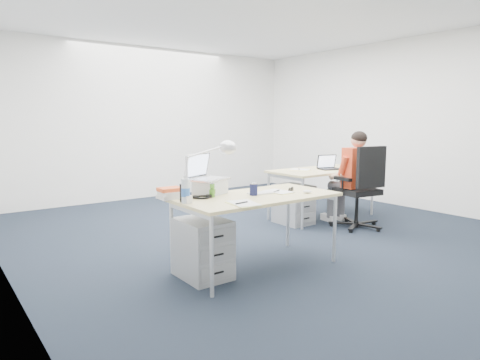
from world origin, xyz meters
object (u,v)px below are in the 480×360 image
object	(u,v)px
office_chair	(359,205)
wireless_keyboard	(263,193)
desk_near	(257,200)
dark_laptop	(330,162)
headphones	(202,197)
water_bottle	(186,189)
desk_far	(322,172)
drawer_pedestal_near	(203,249)
sunglasses	(291,190)
silver_laptop	(210,174)
cordless_phone	(183,193)
desk_lamp	(203,170)
book_stack	(171,193)
drawer_pedestal_far	(293,204)
can_koozie	(254,189)
seated_person	(350,178)
bear_figurine	(212,190)
computer_mouse	(307,192)
far_cup	(332,165)

from	to	relation	value
office_chair	wireless_keyboard	world-z (taller)	office_chair
desk_near	dark_laptop	size ratio (longest dim) A/B	5.13
headphones	water_bottle	size ratio (longest dim) A/B	0.76
desk_far	dark_laptop	size ratio (longest dim) A/B	5.13
drawer_pedestal_near	sunglasses	xyz separation A→B (m)	(1.01, -0.10, 0.47)
silver_laptop	sunglasses	size ratio (longest dim) A/B	3.35
cordless_phone	desk_lamp	size ratio (longest dim) A/B	0.29
book_stack	cordless_phone	xyz separation A→B (m)	(0.00, -0.23, 0.03)
drawer_pedestal_far	can_koozie	distance (m)	2.01
desk_near	drawer_pedestal_near	world-z (taller)	desk_near
wireless_keyboard	book_stack	world-z (taller)	book_stack
desk_near	seated_person	distance (m)	2.21
silver_laptop	can_koozie	world-z (taller)	silver_laptop
bear_figurine	seated_person	bearing A→B (deg)	15.29
silver_laptop	cordless_phone	distance (m)	0.50
office_chair	drawer_pedestal_far	distance (m)	0.89
bear_figurine	can_koozie	bearing A→B (deg)	-16.67
headphones	sunglasses	bearing A→B (deg)	2.85
desk_near	cordless_phone	world-z (taller)	cordless_phone
book_stack	drawer_pedestal_far	bearing A→B (deg)	18.43
computer_mouse	book_stack	bearing A→B (deg)	130.55
bear_figurine	desk_lamp	distance (m)	0.30
far_cup	sunglasses	bearing A→B (deg)	-148.35
desk_near	book_stack	xyz separation A→B (m)	(-0.75, 0.35, 0.10)
can_koozie	far_cup	distance (m)	2.80
seated_person	book_stack	size ratio (longest dim) A/B	5.69
dark_laptop	desk_lamp	bearing A→B (deg)	-144.89
silver_laptop	dark_laptop	bearing A→B (deg)	-7.47
dark_laptop	cordless_phone	bearing A→B (deg)	-147.04
desk_near	water_bottle	world-z (taller)	water_bottle
office_chair	silver_laptop	distance (m)	2.49
desk_lamp	far_cup	xyz separation A→B (m)	(3.06, 1.19, -0.24)
desk_near	dark_laptop	bearing A→B (deg)	25.24
water_bottle	bear_figurine	distance (m)	0.37
drawer_pedestal_far	sunglasses	world-z (taller)	sunglasses
computer_mouse	book_stack	xyz separation A→B (m)	(-1.23, 0.56, 0.03)
sunglasses	dark_laptop	world-z (taller)	dark_laptop
drawer_pedestal_far	wireless_keyboard	bearing A→B (deg)	-143.32
drawer_pedestal_near	computer_mouse	bearing A→B (deg)	-15.89
headphones	can_koozie	distance (m)	0.51
water_bottle	bear_figurine	world-z (taller)	water_bottle
desk_near	dark_laptop	distance (m)	2.50
sunglasses	far_cup	size ratio (longest dim) A/B	1.35
wireless_keyboard	headphones	bearing A→B (deg)	173.18
water_bottle	far_cup	distance (m)	3.45
computer_mouse	headphones	distance (m)	1.07
desk_far	seated_person	size ratio (longest dim) A/B	1.23
desk_near	cordless_phone	distance (m)	0.77
silver_laptop	can_koozie	bearing A→B (deg)	-72.08
desk_far	far_cup	distance (m)	0.35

